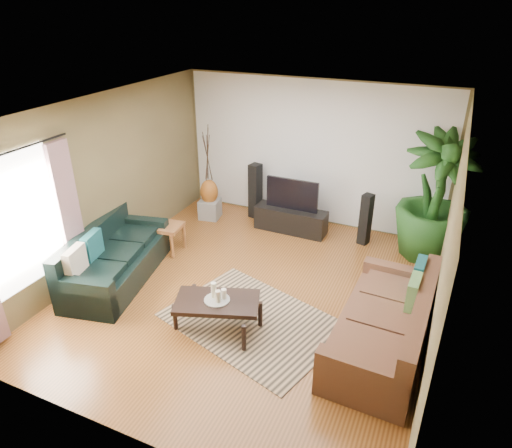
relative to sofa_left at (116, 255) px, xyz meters
The scene contains 27 objects.
floor 2.13m from the sofa_left, 13.80° to the left, with size 5.50×5.50×0.00m, color brown.
ceiling 3.08m from the sofa_left, 13.80° to the left, with size 5.50×5.50×0.00m, color white.
wall_back 3.94m from the sofa_left, 58.08° to the left, with size 5.00×5.00×0.00m, color brown.
wall_front 3.17m from the sofa_left, 48.09° to the right, with size 5.00×5.00×0.00m, color brown.
wall_left 1.15m from the sofa_left, 133.86° to the left, with size 5.50×5.50×0.00m, color brown.
wall_right 4.64m from the sofa_left, ahead, with size 5.50×5.50×0.00m, color brown.
backwall_panel 3.93m from the sofa_left, 58.00° to the left, with size 4.90×4.90×0.00m, color white.
window_pane 1.54m from the sofa_left, 112.51° to the right, with size 1.80×1.80×0.00m, color white.
curtain_far 0.90m from the sofa_left, 139.06° to the right, with size 0.08×0.35×2.20m, color gray.
curtain_rod 2.21m from the sofa_left, 110.26° to the right, with size 0.03×0.03×1.90m, color black.
sofa_left is the anchor object (origin of this frame).
sofa_right 3.99m from the sofa_left, ahead, with size 2.22×1.00×0.85m, color brown.
area_rug 2.37m from the sofa_left, ahead, with size 2.24×1.59×0.01m, color tan.
coffee_table 2.02m from the sofa_left, 11.67° to the right, with size 1.08×0.59×0.44m, color black.
candle_tray 2.01m from the sofa_left, 11.67° to the right, with size 0.33×0.33×0.01m, color gray.
candle_tall 1.95m from the sofa_left, 11.16° to the right, with size 0.07×0.07×0.22m, color white.
candle_mid 2.06m from the sofa_left, 12.54° to the right, with size 0.07×0.07×0.17m, color beige.
candle_short 2.07m from the sofa_left, ahead, with size 0.07×0.07×0.14m, color #F0E2CB.
tv_stand 3.23m from the sofa_left, 54.45° to the left, with size 1.33×0.40×0.44m, color black.
television 3.25m from the sofa_left, 54.66° to the left, with size 0.98×0.05×0.58m, color black.
speaker_left 3.10m from the sofa_left, 70.91° to the left, with size 0.20×0.22×1.09m, color black.
speaker_right 4.21m from the sofa_left, 39.95° to the left, with size 0.17×0.19×0.93m, color black.
potted_plant 5.11m from the sofa_left, 32.55° to the left, with size 1.19×1.19×2.12m, color #1C4717.
plant_pot 5.08m from the sofa_left, 32.55° to the left, with size 0.39×0.39×0.30m, color black.
pedestal 2.53m from the sofa_left, 85.05° to the left, with size 0.38×0.38×0.38m, color gray.
vase 2.52m from the sofa_left, 85.05° to the left, with size 0.35×0.35×0.48m, color #97521B.
side_table 1.11m from the sofa_left, 78.73° to the left, with size 0.46×0.46×0.48m, color #935930.
Camera 1 is at (2.36, -5.09, 3.96)m, focal length 32.00 mm.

